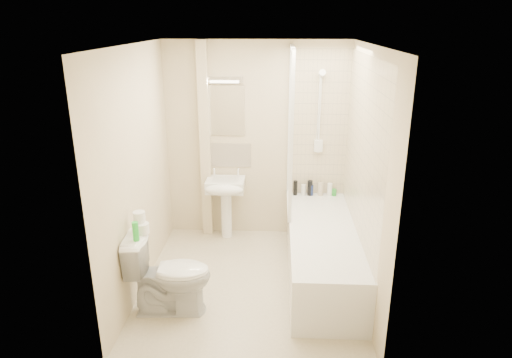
{
  "coord_description": "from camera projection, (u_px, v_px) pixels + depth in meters",
  "views": [
    {
      "loc": [
        0.26,
        -4.13,
        2.61
      ],
      "look_at": [
        0.05,
        0.2,
        1.09
      ],
      "focal_mm": 32.0,
      "sensor_mm": 36.0,
      "label": 1
    }
  ],
  "objects": [
    {
      "name": "shower_fixture",
      "position": [
        320.0,
        115.0,
        5.35
      ],
      "size": [
        0.1,
        0.16,
        0.99
      ],
      "color": "white",
      "rests_on": "wall_back"
    },
    {
      "name": "bottle_white_a",
      "position": [
        303.0,
        190.0,
        5.63
      ],
      "size": [
        0.06,
        0.06,
        0.14
      ],
      "primitive_type": "cylinder",
      "color": "silver",
      "rests_on": "bathtub"
    },
    {
      "name": "strip_light",
      "position": [
        225.0,
        80.0,
        5.29
      ],
      "size": [
        0.42,
        0.07,
        0.07
      ],
      "primitive_type": "cube",
      "color": "silver",
      "rests_on": "wall_back"
    },
    {
      "name": "wall_back",
      "position": [
        256.0,
        142.0,
        5.55
      ],
      "size": [
        2.2,
        0.02,
        2.4
      ],
      "primitive_type": "cube",
      "color": "beige",
      "rests_on": "ground"
    },
    {
      "name": "tile_back",
      "position": [
        319.0,
        125.0,
        5.43
      ],
      "size": [
        0.7,
        0.01,
        1.75
      ],
      "primitive_type": "cube",
      "color": "beige",
      "rests_on": "wall_back"
    },
    {
      "name": "bottle_cream",
      "position": [
        320.0,
        189.0,
        5.62
      ],
      "size": [
        0.06,
        0.06,
        0.17
      ],
      "primitive_type": "cylinder",
      "color": "beige",
      "rests_on": "bathtub"
    },
    {
      "name": "wall_right",
      "position": [
        366.0,
        177.0,
        4.32
      ],
      "size": [
        0.02,
        2.5,
        2.4
      ],
      "primitive_type": "cube",
      "color": "beige",
      "rests_on": "ground"
    },
    {
      "name": "mirror",
      "position": [
        226.0,
        111.0,
        5.43
      ],
      "size": [
        0.46,
        0.01,
        0.6
      ],
      "primitive_type": "cube",
      "color": "white",
      "rests_on": "wall_back"
    },
    {
      "name": "green_bottle",
      "position": [
        136.0,
        231.0,
        3.98
      ],
      "size": [
        0.06,
        0.06,
        0.18
      ],
      "primitive_type": "cylinder",
      "color": "green",
      "rests_on": "toilet"
    },
    {
      "name": "bottle_black_a",
      "position": [
        295.0,
        188.0,
        5.63
      ],
      "size": [
        0.05,
        0.05,
        0.18
      ],
      "primitive_type": "cylinder",
      "color": "black",
      "rests_on": "bathtub"
    },
    {
      "name": "toilet_roll_upper",
      "position": [
        139.0,
        217.0,
        4.13
      ],
      "size": [
        0.11,
        0.11,
        0.1
      ],
      "primitive_type": "cylinder",
      "color": "white",
      "rests_on": "toilet_roll_lower"
    },
    {
      "name": "toilet_roll_lower",
      "position": [
        143.0,
        228.0,
        4.13
      ],
      "size": [
        0.12,
        0.12,
        0.09
      ],
      "primitive_type": "cylinder",
      "color": "white",
      "rests_on": "toilet"
    },
    {
      "name": "bottle_black_b",
      "position": [
        310.0,
        188.0,
        5.62
      ],
      "size": [
        0.06,
        0.06,
        0.19
      ],
      "primitive_type": "cylinder",
      "color": "black",
      "rests_on": "bathtub"
    },
    {
      "name": "bottle_green",
      "position": [
        334.0,
        192.0,
        5.62
      ],
      "size": [
        0.06,
        0.06,
        0.09
      ],
      "primitive_type": "cylinder",
      "color": "green",
      "rests_on": "bathtub"
    },
    {
      "name": "splashback",
      "position": [
        227.0,
        155.0,
        5.62
      ],
      "size": [
        0.6,
        0.02,
        0.3
      ],
      "primitive_type": "cube",
      "color": "beige",
      "rests_on": "wall_back"
    },
    {
      "name": "floor",
      "position": [
        251.0,
        283.0,
        4.77
      ],
      "size": [
        2.5,
        2.5,
        0.0
      ],
      "primitive_type": "plane",
      "color": "beige",
      "rests_on": "ground"
    },
    {
      "name": "bathtub",
      "position": [
        322.0,
        251.0,
        4.83
      ],
      "size": [
        0.7,
        2.1,
        0.55
      ],
      "color": "white",
      "rests_on": "ground"
    },
    {
      "name": "tile_right",
      "position": [
        363.0,
        148.0,
        4.44
      ],
      "size": [
        0.01,
        2.1,
        1.75
      ],
      "primitive_type": "cube",
      "color": "beige",
      "rests_on": "wall_right"
    },
    {
      "name": "ceiling",
      "position": [
        249.0,
        45.0,
        3.98
      ],
      "size": [
        2.2,
        2.5,
        0.02
      ],
      "primitive_type": "cube",
      "color": "white",
      "rests_on": "wall_back"
    },
    {
      "name": "pipe_boxing",
      "position": [
        205.0,
        142.0,
        5.53
      ],
      "size": [
        0.12,
        0.12,
        2.4
      ],
      "primitive_type": "cube",
      "color": "beige",
      "rests_on": "ground"
    },
    {
      "name": "shower_screen",
      "position": [
        291.0,
        131.0,
        5.03
      ],
      "size": [
        0.04,
        0.92,
        1.8
      ],
      "color": "white",
      "rests_on": "bathtub"
    },
    {
      "name": "toilet",
      "position": [
        169.0,
        274.0,
        4.21
      ],
      "size": [
        0.52,
        0.81,
        0.77
      ],
      "primitive_type": "imported",
      "rotation": [
        0.0,
        0.0,
        1.63
      ],
      "color": "white",
      "rests_on": "ground"
    },
    {
      "name": "bottle_blue",
      "position": [
        311.0,
        190.0,
        5.63
      ],
      "size": [
        0.05,
        0.05,
        0.13
      ],
      "primitive_type": "cylinder",
      "color": "navy",
      "rests_on": "bathtub"
    },
    {
      "name": "wall_left",
      "position": [
        137.0,
        173.0,
        4.43
      ],
      "size": [
        0.02,
        2.5,
        2.4
      ],
      "primitive_type": "cube",
      "color": "beige",
      "rests_on": "ground"
    },
    {
      "name": "pedestal_sink",
      "position": [
        225.0,
        192.0,
        5.54
      ],
      "size": [
        0.46,
        0.44,
        0.89
      ],
      "color": "white",
      "rests_on": "ground"
    },
    {
      "name": "bottle_white_b",
      "position": [
        330.0,
        189.0,
        5.62
      ],
      "size": [
        0.06,
        0.06,
        0.16
      ],
      "primitive_type": "cylinder",
      "color": "white",
      "rests_on": "bathtub"
    }
  ]
}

